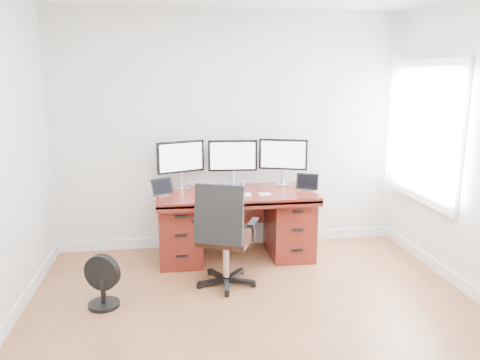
{
  "coord_description": "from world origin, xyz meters",
  "views": [
    {
      "loc": [
        -0.66,
        -3.06,
        1.97
      ],
      "look_at": [
        0.0,
        1.5,
        0.95
      ],
      "focal_mm": 35.0,
      "sensor_mm": 36.0,
      "label": 1
    }
  ],
  "objects": [
    {
      "name": "ground",
      "position": [
        0.0,
        0.0,
        0.0
      ],
      "size": [
        4.5,
        4.5,
        0.0
      ],
      "primitive_type": "plane",
      "color": "brown",
      "rests_on": "ground"
    },
    {
      "name": "back_wall",
      "position": [
        0.0,
        2.25,
        1.35
      ],
      "size": [
        4.0,
        0.1,
        2.7
      ],
      "primitive_type": "cube",
      "color": "silver",
      "rests_on": "ground"
    },
    {
      "name": "desk",
      "position": [
        0.0,
        1.83,
        0.4
      ],
      "size": [
        1.7,
        0.8,
        0.75
      ],
      "color": "#5B1812",
      "rests_on": "ground"
    },
    {
      "name": "office_chair",
      "position": [
        -0.21,
        1.09,
        0.34
      ],
      "size": [
        0.72,
        0.72,
        1.03
      ],
      "rotation": [
        0.0,
        0.0,
        -0.4
      ],
      "color": "black",
      "rests_on": "ground"
    },
    {
      "name": "floor_fan",
      "position": [
        -1.3,
        0.84,
        0.23
      ],
      "size": [
        0.32,
        0.27,
        0.47
      ],
      "rotation": [
        0.0,
        0.0,
        -0.4
      ],
      "color": "black",
      "rests_on": "ground"
    },
    {
      "name": "monitor_left",
      "position": [
        -0.58,
        2.07,
        1.09
      ],
      "size": [
        0.52,
        0.24,
        0.53
      ],
      "rotation": [
        0.0,
        0.0,
        0.38
      ],
      "color": "silver",
      "rests_on": "desk"
    },
    {
      "name": "monitor_center",
      "position": [
        -0.0,
        2.07,
        1.09
      ],
      "size": [
        0.55,
        0.15,
        0.53
      ],
      "rotation": [
        0.0,
        0.0,
        -0.06
      ],
      "color": "silver",
      "rests_on": "desk"
    },
    {
      "name": "monitor_right",
      "position": [
        0.58,
        2.07,
        1.09
      ],
      "size": [
        0.53,
        0.21,
        0.53
      ],
      "rotation": [
        0.0,
        0.0,
        -0.34
      ],
      "color": "silver",
      "rests_on": "desk"
    },
    {
      "name": "tablet_left",
      "position": [
        -0.78,
        1.75,
        0.84
      ],
      "size": [
        0.24,
        0.18,
        0.19
      ],
      "rotation": [
        0.0,
        0.0,
        0.53
      ],
      "color": "silver",
      "rests_on": "desk"
    },
    {
      "name": "tablet_right",
      "position": [
        0.78,
        1.75,
        0.84
      ],
      "size": [
        0.25,
        0.16,
        0.19
      ],
      "rotation": [
        0.0,
        0.0,
        -0.44
      ],
      "color": "silver",
      "rests_on": "desk"
    },
    {
      "name": "keyboard",
      "position": [
        -0.0,
        1.65,
        0.76
      ],
      "size": [
        0.3,
        0.16,
        0.01
      ],
      "primitive_type": "cube",
      "rotation": [
        0.0,
        0.0,
        -0.15
      ],
      "color": "white",
      "rests_on": "desk"
    },
    {
      "name": "trackpad",
      "position": [
        0.29,
        1.64,
        0.76
      ],
      "size": [
        0.13,
        0.13,
        0.01
      ],
      "primitive_type": "cube",
      "rotation": [
        0.0,
        0.0,
        -0.01
      ],
      "color": "silver",
      "rests_on": "desk"
    },
    {
      "name": "drawing_tablet",
      "position": [
        -0.24,
        1.6,
        0.76
      ],
      "size": [
        0.23,
        0.19,
        0.01
      ],
      "primitive_type": "cube",
      "rotation": [
        0.0,
        0.0,
        0.37
      ],
      "color": "black",
      "rests_on": "desk"
    },
    {
      "name": "phone",
      "position": [
        0.01,
        1.79,
        0.76
      ],
      "size": [
        0.15,
        0.09,
        0.01
      ],
      "primitive_type": "cube",
      "rotation": [
        0.0,
        0.0,
        0.15
      ],
      "color": "black",
      "rests_on": "desk"
    },
    {
      "name": "figurine_brown",
      "position": [
        -0.38,
        1.95,
        0.8
      ],
      "size": [
        0.04,
        0.04,
        0.09
      ],
      "color": "#9A633B",
      "rests_on": "desk"
    },
    {
      "name": "figurine_pink",
      "position": [
        -0.25,
        1.95,
        0.8
      ],
      "size": [
        0.04,
        0.04,
        0.09
      ],
      "color": "pink",
      "rests_on": "desk"
    },
    {
      "name": "figurine_blue",
      "position": [
        -0.1,
        1.95,
        0.8
      ],
      "size": [
        0.04,
        0.04,
        0.09
      ],
      "color": "#5F8FE0",
      "rests_on": "desk"
    },
    {
      "name": "figurine_purple",
      "position": [
        0.1,
        1.95,
        0.8
      ],
      "size": [
        0.04,
        0.04,
        0.09
      ],
      "color": "#8A69DF",
      "rests_on": "desk"
    }
  ]
}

